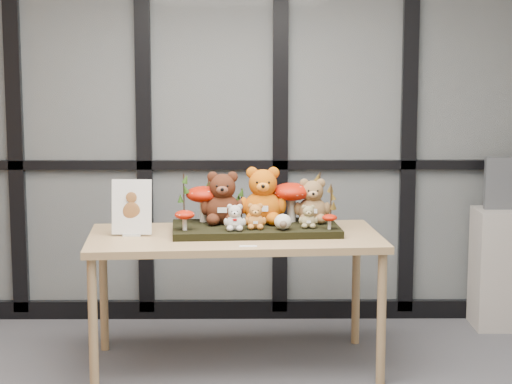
{
  "coord_description": "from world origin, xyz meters",
  "views": [
    {
      "loc": [
        0.24,
        -3.64,
        1.78
      ],
      "look_at": [
        0.28,
        1.45,
        1.02
      ],
      "focal_mm": 65.0,
      "sensor_mm": 36.0,
      "label": 1
    }
  ],
  "objects_px": {
    "diorama_tray": "(255,229)",
    "bear_brown_medium": "(223,195)",
    "bear_pooh_yellow": "(263,192)",
    "mushroom_front_right": "(329,221)",
    "bear_beige_small": "(308,215)",
    "mushroom_back_left": "(204,202)",
    "sign_holder": "(132,210)",
    "display_table": "(235,246)",
    "bear_white_bow": "(235,216)",
    "bear_tan_back": "(312,198)",
    "plush_cream_hedgehog": "(283,221)",
    "mushroom_front_left": "(185,219)",
    "mushroom_back_right": "(292,200)",
    "bear_small_yellow": "(255,215)"
  },
  "relations": [
    {
      "from": "bear_white_bow",
      "to": "mushroom_front_left",
      "type": "height_order",
      "value": "bear_white_bow"
    },
    {
      "from": "bear_brown_medium",
      "to": "mushroom_back_left",
      "type": "distance_m",
      "value": 0.13
    },
    {
      "from": "bear_tan_back",
      "to": "mushroom_front_left",
      "type": "relative_size",
      "value": 2.27
    },
    {
      "from": "bear_pooh_yellow",
      "to": "sign_holder",
      "type": "relative_size",
      "value": 1.13
    },
    {
      "from": "display_table",
      "to": "bear_white_bow",
      "type": "distance_m",
      "value": 0.2
    },
    {
      "from": "bear_pooh_yellow",
      "to": "mushroom_back_left",
      "type": "distance_m",
      "value": 0.35
    },
    {
      "from": "mushroom_back_left",
      "to": "mushroom_front_right",
      "type": "bearing_deg",
      "value": -18.63
    },
    {
      "from": "bear_beige_small",
      "to": "bear_white_bow",
      "type": "bearing_deg",
      "value": -174.09
    },
    {
      "from": "bear_pooh_yellow",
      "to": "mushroom_front_left",
      "type": "height_order",
      "value": "bear_pooh_yellow"
    },
    {
      "from": "diorama_tray",
      "to": "mushroom_front_right",
      "type": "bearing_deg",
      "value": -20.91
    },
    {
      "from": "diorama_tray",
      "to": "bear_white_bow",
      "type": "bearing_deg",
      "value": -132.07
    },
    {
      "from": "mushroom_back_left",
      "to": "sign_holder",
      "type": "relative_size",
      "value": 0.72
    },
    {
      "from": "plush_cream_hedgehog",
      "to": "mushroom_back_left",
      "type": "xyz_separation_m",
      "value": [
        -0.45,
        0.25,
        0.07
      ]
    },
    {
      "from": "bear_brown_medium",
      "to": "mushroom_back_left",
      "type": "xyz_separation_m",
      "value": [
        -0.11,
        0.05,
        -0.05
      ]
    },
    {
      "from": "bear_beige_small",
      "to": "plush_cream_hedgehog",
      "type": "relative_size",
      "value": 1.48
    },
    {
      "from": "bear_brown_medium",
      "to": "mushroom_back_right",
      "type": "height_order",
      "value": "bear_brown_medium"
    },
    {
      "from": "plush_cream_hedgehog",
      "to": "sign_holder",
      "type": "height_order",
      "value": "sign_holder"
    },
    {
      "from": "bear_brown_medium",
      "to": "bear_beige_small",
      "type": "height_order",
      "value": "bear_brown_medium"
    },
    {
      "from": "bear_small_yellow",
      "to": "sign_holder",
      "type": "distance_m",
      "value": 0.69
    },
    {
      "from": "bear_white_bow",
      "to": "mushroom_front_right",
      "type": "xyz_separation_m",
      "value": [
        0.53,
        0.03,
        -0.03
      ]
    },
    {
      "from": "diorama_tray",
      "to": "bear_brown_medium",
      "type": "distance_m",
      "value": 0.27
    },
    {
      "from": "diorama_tray",
      "to": "bear_beige_small",
      "type": "relative_size",
      "value": 6.58
    },
    {
      "from": "bear_white_bow",
      "to": "mushroom_back_right",
      "type": "height_order",
      "value": "mushroom_back_right"
    },
    {
      "from": "diorama_tray",
      "to": "bear_beige_small",
      "type": "xyz_separation_m",
      "value": [
        0.3,
        -0.07,
        0.09
      ]
    },
    {
      "from": "bear_white_bow",
      "to": "plush_cream_hedgehog",
      "type": "relative_size",
      "value": 1.68
    },
    {
      "from": "sign_holder",
      "to": "display_table",
      "type": "bearing_deg",
      "value": 4.55
    },
    {
      "from": "mushroom_back_left",
      "to": "mushroom_back_right",
      "type": "height_order",
      "value": "mushroom_back_right"
    },
    {
      "from": "mushroom_front_right",
      "to": "bear_tan_back",
      "type": "bearing_deg",
      "value": 110.06
    },
    {
      "from": "sign_holder",
      "to": "mushroom_front_right",
      "type": "bearing_deg",
      "value": 0.68
    },
    {
      "from": "mushroom_front_right",
      "to": "mushroom_front_left",
      "type": "bearing_deg",
      "value": -178.37
    },
    {
      "from": "diorama_tray",
      "to": "bear_pooh_yellow",
      "type": "relative_size",
      "value": 2.63
    },
    {
      "from": "sign_holder",
      "to": "mushroom_back_left",
      "type": "bearing_deg",
      "value": 30.68
    },
    {
      "from": "bear_brown_medium",
      "to": "sign_holder",
      "type": "xyz_separation_m",
      "value": [
        -0.5,
        -0.16,
        -0.06
      ]
    },
    {
      "from": "bear_pooh_yellow",
      "to": "mushroom_front_right",
      "type": "distance_m",
      "value": 0.44
    },
    {
      "from": "bear_tan_back",
      "to": "bear_white_bow",
      "type": "distance_m",
      "value": 0.52
    },
    {
      "from": "diorama_tray",
      "to": "bear_white_bow",
      "type": "relative_size",
      "value": 5.81
    },
    {
      "from": "bear_white_bow",
      "to": "sign_holder",
      "type": "relative_size",
      "value": 0.51
    },
    {
      "from": "bear_brown_medium",
      "to": "bear_beige_small",
      "type": "xyz_separation_m",
      "value": [
        0.49,
        -0.14,
        -0.09
      ]
    },
    {
      "from": "bear_beige_small",
      "to": "sign_holder",
      "type": "bearing_deg",
      "value": 176.83
    },
    {
      "from": "sign_holder",
      "to": "mushroom_front_left",
      "type": "bearing_deg",
      "value": -7.31
    },
    {
      "from": "bear_brown_medium",
      "to": "sign_holder",
      "type": "distance_m",
      "value": 0.53
    },
    {
      "from": "sign_holder",
      "to": "bear_tan_back",
      "type": "bearing_deg",
      "value": 12.89
    },
    {
      "from": "bear_brown_medium",
      "to": "bear_small_yellow",
      "type": "height_order",
      "value": "bear_brown_medium"
    },
    {
      "from": "mushroom_back_right",
      "to": "mushroom_front_right",
      "type": "height_order",
      "value": "mushroom_back_right"
    },
    {
      "from": "bear_small_yellow",
      "to": "mushroom_front_left",
      "type": "height_order",
      "value": "bear_small_yellow"
    },
    {
      "from": "bear_pooh_yellow",
      "to": "bear_tan_back",
      "type": "distance_m",
      "value": 0.29
    },
    {
      "from": "mushroom_back_left",
      "to": "mushroom_front_left",
      "type": "bearing_deg",
      "value": -109.45
    },
    {
      "from": "mushroom_back_left",
      "to": "mushroom_front_right",
      "type": "height_order",
      "value": "mushroom_back_left"
    },
    {
      "from": "mushroom_front_left",
      "to": "bear_white_bow",
      "type": "bearing_deg",
      "value": -0.95
    },
    {
      "from": "diorama_tray",
      "to": "bear_brown_medium",
      "type": "relative_size",
      "value": 2.85
    }
  ]
}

